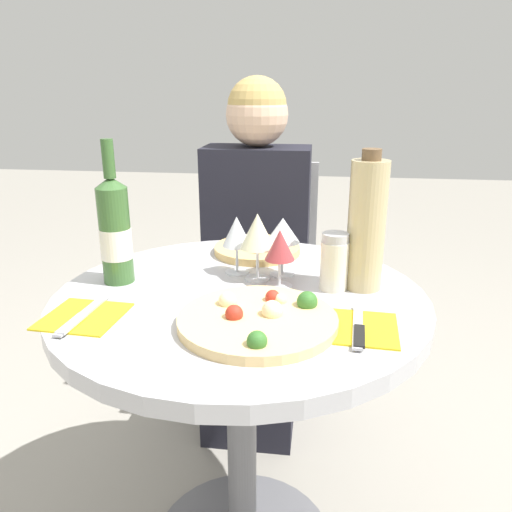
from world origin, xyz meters
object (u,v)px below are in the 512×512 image
seated_diner (254,272)px  wine_bottle (115,231)px  pizza_large (259,319)px  dining_table (241,361)px  chair_behind_diner (259,287)px  tall_carafe (367,225)px

seated_diner → wine_bottle: 0.70m
seated_diner → pizza_large: bearing=98.5°
dining_table → seated_diner: (-0.05, 0.61, -0.01)m
chair_behind_diner → wine_bottle: wine_bottle is taller
pizza_large → wine_bottle: 0.42m
seated_diner → pizza_large: (0.11, -0.76, 0.19)m
dining_table → chair_behind_diner: (-0.05, 0.75, -0.12)m
dining_table → chair_behind_diner: bearing=94.0°
tall_carafe → wine_bottle: bearing=-176.2°
seated_diner → pizza_large: seated_diner is taller
pizza_large → wine_bottle: size_ratio=0.94×
wine_bottle → dining_table: bearing=-6.8°
pizza_large → tall_carafe: 0.34m
pizza_large → dining_table: bearing=112.3°
wine_bottle → tall_carafe: bearing=3.8°
dining_table → tall_carafe: bearing=15.0°
chair_behind_diner → pizza_large: 0.96m
pizza_large → wine_bottle: wine_bottle is taller
dining_table → tall_carafe: (0.27, 0.07, 0.32)m
dining_table → pizza_large: (0.06, -0.15, 0.19)m
pizza_large → seated_diner: bearing=98.5°
chair_behind_diner → pizza_large: chair_behind_diner is taller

